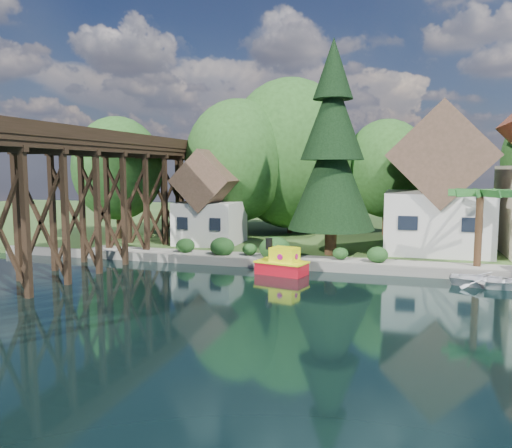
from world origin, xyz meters
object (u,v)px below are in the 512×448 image
Objects in this scene: tugboat at (282,264)px; boat_white_a at (490,279)px; trestle_bridge at (92,190)px; shed at (210,204)px; palm_tree at (480,195)px; conifer at (332,152)px; house_left at (437,190)px.

boat_white_a is at bearing 0.09° from tugboat.
trestle_bridge reaches higher than boat_white_a.
shed is (5.00, 9.33, -1.52)m from trestle_bridge.
trestle_bridge is 25.97m from boat_white_a.
shed is 22.31m from boat_white_a.
shed is 1.80× the size of boat_white_a.
tugboat is (8.17, -8.20, -3.13)m from shed.
tugboat is 0.82× the size of boat_white_a.
palm_tree is (20.21, -4.78, 1.28)m from shed.
trestle_bridge is 8.37× the size of palm_tree.
shed is 11.66m from conifer.
house_left is 14.51m from tugboat.
shed is at bearing 164.94° from conifer.
palm_tree is at bearing -70.64° from house_left.
palm_tree reaches higher than tugboat.
boat_white_a is (25.48, 1.14, -4.90)m from trestle_bridge.
tugboat is at bearing 4.88° from trestle_bridge.
house_left reaches higher than shed.
house_left is at bearing 30.15° from conifer.
shed reaches higher than tugboat.
house_left is 2.53× the size of boat_white_a.
house_left is 2.09× the size of palm_tree.
trestle_bridge is 17.04m from conifer.
trestle_bridge reaches higher than tugboat.
conifer is 9.32m from tugboat.
house_left is at bearing 44.63° from tugboat.
shed is 20.80m from palm_tree.
trestle_bridge is 12.43× the size of tugboat.
conifer is 10.27m from palm_tree.
shed reaches higher than palm_tree.
trestle_bridge is at bearing -154.79° from house_left.
palm_tree is 13.27m from tugboat.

